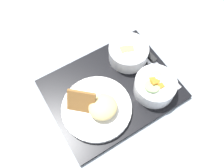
# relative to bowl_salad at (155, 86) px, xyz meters

# --- Properties ---
(ground_plane) EXTENTS (4.00, 4.00, 0.00)m
(ground_plane) POSITION_rel_bowl_salad_xyz_m (0.12, -0.06, -0.05)
(ground_plane) COLOR #99A3AD
(serving_tray) EXTENTS (0.44, 0.37, 0.01)m
(serving_tray) POSITION_rel_bowl_salad_xyz_m (0.12, -0.06, -0.04)
(serving_tray) COLOR black
(serving_tray) RESTS_ON ground_plane
(bowl_salad) EXTENTS (0.13, 0.13, 0.07)m
(bowl_salad) POSITION_rel_bowl_salad_xyz_m (0.00, 0.00, 0.00)
(bowl_salad) COLOR white
(bowl_salad) RESTS_ON serving_tray
(bowl_soup) EXTENTS (0.13, 0.13, 0.06)m
(bowl_soup) POSITION_rel_bowl_salad_xyz_m (0.02, -0.15, -0.00)
(bowl_soup) COLOR white
(bowl_soup) RESTS_ON serving_tray
(plate_main) EXTENTS (0.21, 0.21, 0.08)m
(plate_main) POSITION_rel_bowl_salad_xyz_m (0.19, -0.01, -0.02)
(plate_main) COLOR white
(plate_main) RESTS_ON serving_tray
(knife) EXTENTS (0.06, 0.20, 0.02)m
(knife) POSITION_rel_bowl_salad_xyz_m (-0.05, -0.11, -0.03)
(knife) COLOR silver
(knife) RESTS_ON serving_tray
(spoon) EXTENTS (0.04, 0.14, 0.01)m
(spoon) POSITION_rel_bowl_salad_xyz_m (-0.04, -0.09, -0.03)
(spoon) COLOR silver
(spoon) RESTS_ON serving_tray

